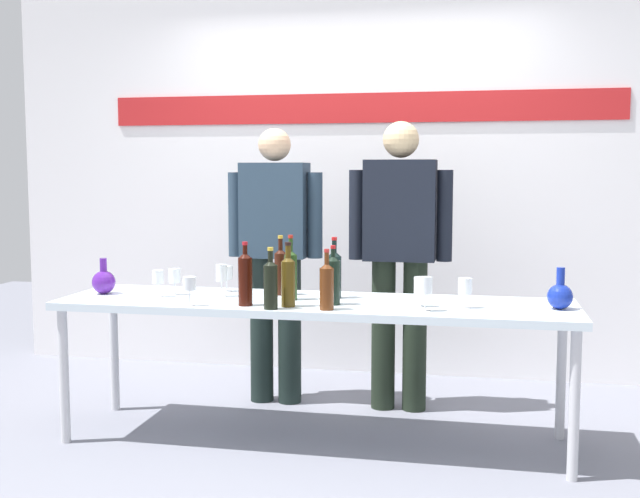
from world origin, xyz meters
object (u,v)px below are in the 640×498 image
(wine_bottle_7, at_px, (288,279))
(wine_glass_right_0, at_px, (420,286))
(presenter_right, at_px, (400,246))
(wine_glass_right_1, at_px, (465,287))
(wine_bottle_6, at_px, (327,285))
(wine_glass_left_0, at_px, (226,273))
(wine_glass_left_2, at_px, (175,276))
(display_table, at_px, (314,311))
(wine_bottle_4, at_px, (245,278))
(wine_glass_left_3, at_px, (158,278))
(wine_bottle_0, at_px, (281,270))
(decanter_blue_left, at_px, (104,281))
(wine_bottle_2, at_px, (291,273))
(wine_bottle_3, at_px, (271,283))
(wine_glass_left_4, at_px, (189,284))
(wine_bottle_1, at_px, (333,279))
(wine_bottle_5, at_px, (334,273))
(wine_glass_right_2, at_px, (425,286))
(decanter_blue_right, at_px, (560,295))
(wine_glass_left_1, at_px, (221,274))
(presenter_left, at_px, (275,248))

(wine_bottle_7, height_order, wine_glass_right_0, wine_bottle_7)
(presenter_right, bearing_deg, wine_glass_right_1, -61.13)
(wine_bottle_6, distance_m, wine_glass_left_0, 0.79)
(wine_bottle_7, relative_size, wine_glass_left_2, 2.25)
(presenter_right, xyz_separation_m, wine_glass_right_0, (0.17, -0.71, -0.12))
(display_table, xyz_separation_m, wine_bottle_4, (-0.30, -0.21, 0.19))
(wine_bottle_6, xyz_separation_m, wine_glass_left_3, (-0.95, 0.20, -0.02))
(wine_bottle_0, bearing_deg, decanter_blue_left, -170.49)
(decanter_blue_left, bearing_deg, wine_glass_right_1, -1.69)
(wine_bottle_2, distance_m, wine_bottle_3, 0.29)
(wine_bottle_4, height_order, wine_glass_left_4, wine_bottle_4)
(wine_bottle_0, distance_m, wine_glass_left_4, 0.55)
(wine_bottle_2, xyz_separation_m, wine_glass_left_2, (-0.65, 0.03, -0.04))
(wine_glass_left_0, bearing_deg, presenter_right, 25.21)
(wine_bottle_3, xyz_separation_m, wine_bottle_6, (0.27, 0.04, -0.01))
(wine_bottle_2, bearing_deg, display_table, -3.45)
(wine_glass_left_2, xyz_separation_m, wine_glass_right_0, (1.32, -0.11, 0.00))
(wine_glass_left_2, xyz_separation_m, wine_glass_right_1, (1.54, -0.11, 0.00))
(wine_glass_left_0, relative_size, wine_glass_right_0, 0.96)
(wine_bottle_1, distance_m, wine_bottle_5, 0.20)
(presenter_right, bearing_deg, display_table, -120.42)
(wine_bottle_3, xyz_separation_m, wine_glass_right_2, (0.73, 0.09, -0.01))
(decanter_blue_right, distance_m, wine_glass_left_0, 1.77)
(decanter_blue_left, bearing_deg, wine_bottle_4, -13.22)
(wine_bottle_0, height_order, wine_glass_left_2, wine_bottle_0)
(wine_glass_left_0, bearing_deg, wine_bottle_2, -25.76)
(wine_glass_left_0, distance_m, wine_glass_left_3, 0.39)
(wine_bottle_7, relative_size, wine_glass_left_1, 1.86)
(decanter_blue_left, height_order, wine_bottle_0, wine_bottle_0)
(wine_bottle_6, distance_m, wine_glass_right_0, 0.47)
(wine_bottle_0, xyz_separation_m, wine_glass_right_2, (0.80, -0.34, -0.01))
(wine_bottle_4, bearing_deg, wine_glass_right_2, 1.47)
(decanter_blue_right, relative_size, wine_bottle_1, 0.69)
(wine_bottle_1, xyz_separation_m, wine_bottle_7, (-0.21, -0.10, 0.01))
(wine_bottle_7, xyz_separation_m, wine_glass_left_2, (-0.69, 0.24, -0.04))
(display_table, relative_size, wine_bottle_7, 8.30)
(wine_glass_right_2, bearing_deg, wine_bottle_6, -172.92)
(presenter_right, height_order, wine_bottle_5, presenter_right)
(decanter_blue_right, height_order, wine_bottle_4, wine_bottle_4)
(wine_bottle_6, bearing_deg, presenter_left, 118.92)
(wine_glass_right_0, bearing_deg, wine_bottle_4, -170.78)
(presenter_left, height_order, wine_glass_right_2, presenter_left)
(presenter_left, distance_m, wine_bottle_2, 0.68)
(decanter_blue_right, relative_size, wine_bottle_4, 0.64)
(wine_bottle_6, height_order, wine_bottle_7, wine_bottle_7)
(wine_bottle_4, bearing_deg, wine_glass_left_4, -166.84)
(wine_glass_left_3, bearing_deg, wine_bottle_6, -11.76)
(display_table, relative_size, wine_bottle_3, 8.81)
(wine_glass_left_0, bearing_deg, decanter_blue_right, -6.98)
(display_table, bearing_deg, wine_bottle_4, -145.48)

